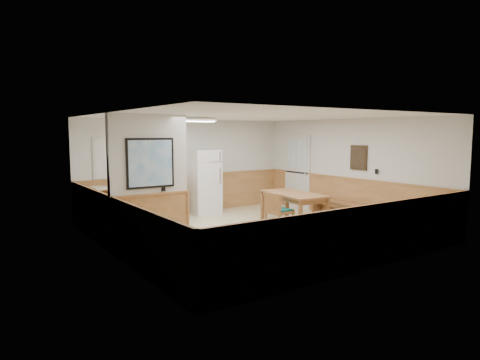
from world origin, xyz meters
TOP-DOWN VIEW (x-y plane):
  - ground at (0.00, 0.00)m, footprint 6.00×6.00m
  - ceiling at (0.00, 0.00)m, footprint 6.00×6.00m
  - back_wall at (0.00, 3.00)m, footprint 6.00×0.02m
  - right_wall at (3.00, 0.00)m, footprint 0.02×6.00m
  - left_wall at (-3.00, 0.00)m, footprint 0.02×6.00m
  - wainscot_back at (0.00, 2.98)m, footprint 6.00×0.04m
  - wainscot_right at (2.98, 0.00)m, footprint 0.04×6.00m
  - wainscot_left at (-2.98, 0.00)m, footprint 0.04×6.00m
  - partition_wall at (-2.25, 0.19)m, footprint 1.50×0.20m
  - kitchen_counter at (-1.21, 2.68)m, footprint 2.20×0.61m
  - exterior_door at (2.96, 1.90)m, footprint 0.07×1.02m
  - kitchen_window at (-2.10, 2.98)m, footprint 0.80×0.04m
  - wall_painting at (2.97, -0.30)m, footprint 0.04×0.50m
  - fluorescent_fixture at (-0.80, 1.30)m, footprint 1.20×0.30m
  - refrigerator at (0.29, 2.63)m, footprint 0.77×0.73m
  - dining_table at (1.33, 0.21)m, footprint 1.04×1.80m
  - dining_bench at (2.75, 0.16)m, footprint 0.59×1.73m
  - dining_chair at (0.57, -0.09)m, footprint 0.71×0.52m
  - fire_extinguisher at (-0.74, 2.65)m, footprint 0.14×0.14m
  - soap_bottle at (-2.13, 2.72)m, footprint 0.08×0.08m

SIDE VIEW (x-z plane):
  - ground at x=0.00m, z-range 0.00..0.00m
  - dining_bench at x=2.75m, z-range 0.12..0.57m
  - kitchen_counter at x=-1.21m, z-range -0.04..0.96m
  - dining_chair at x=0.57m, z-range 0.07..0.92m
  - wainscot_back at x=0.00m, z-range 0.00..1.00m
  - wainscot_right at x=2.98m, z-range 0.00..1.00m
  - wainscot_left at x=-2.98m, z-range 0.00..1.00m
  - dining_table at x=1.33m, z-range 0.28..1.03m
  - refrigerator at x=0.29m, z-range 0.00..1.71m
  - soap_bottle at x=-2.13m, z-range 0.90..1.13m
  - exterior_door at x=2.96m, z-range -0.02..2.13m
  - fire_extinguisher at x=-0.74m, z-range 0.87..1.31m
  - partition_wall at x=-2.25m, z-range -0.02..2.48m
  - back_wall at x=0.00m, z-range 0.00..2.50m
  - right_wall at x=3.00m, z-range 0.00..2.50m
  - left_wall at x=-3.00m, z-range 0.00..2.50m
  - kitchen_window at x=-2.10m, z-range 1.05..2.05m
  - wall_painting at x=2.97m, z-range 1.25..1.85m
  - fluorescent_fixture at x=-0.80m, z-range 2.40..2.49m
  - ceiling at x=0.00m, z-range 2.49..2.51m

